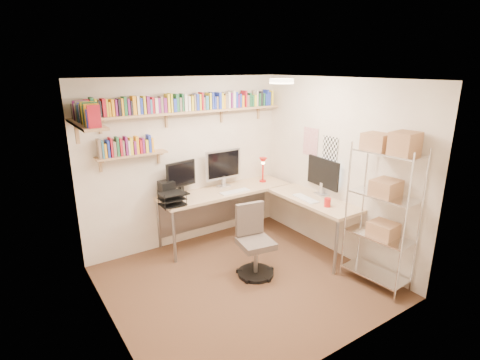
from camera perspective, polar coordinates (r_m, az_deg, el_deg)
name	(u,v)px	position (r m, az deg, el deg)	size (l,w,h in m)	color
ground	(243,282)	(4.95, 0.48, -15.25)	(3.20, 3.20, 0.00)	#4F2D22
room_shell	(244,164)	(4.33, 0.57, 2.39)	(3.24, 3.04, 2.52)	beige
wall_shelves	(163,114)	(5.17, -11.60, 9.85)	(3.12, 1.09, 0.80)	tan
corner_desk	(241,194)	(5.60, 0.10, -2.10)	(2.35, 2.12, 1.41)	beige
office_chair	(254,246)	(4.95, 2.15, -9.97)	(0.50, 0.51, 0.94)	black
wire_rack	(387,187)	(4.68, 21.43, -0.93)	(0.45, 0.80, 1.96)	silver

